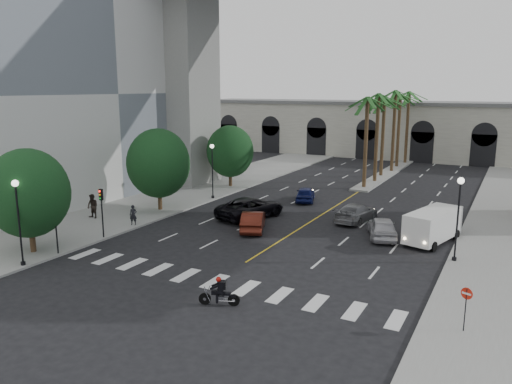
# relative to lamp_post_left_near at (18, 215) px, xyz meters

# --- Properties ---
(ground) EXTENTS (140.00, 140.00, 0.00)m
(ground) POSITION_rel_lamp_post_left_near_xyz_m (11.40, 5.00, -3.22)
(ground) COLOR black
(ground) RESTS_ON ground
(sidewalk_left) EXTENTS (8.00, 100.00, 0.15)m
(sidewalk_left) POSITION_rel_lamp_post_left_near_xyz_m (-3.60, 20.00, -3.15)
(sidewalk_left) COLOR gray
(sidewalk_left) RESTS_ON ground
(median) EXTENTS (2.00, 24.00, 0.20)m
(median) POSITION_rel_lamp_post_left_near_xyz_m (11.40, 43.00, -3.12)
(median) COLOR gray
(median) RESTS_ON ground
(building_left) EXTENTS (16.50, 32.50, 20.60)m
(building_left) POSITION_rel_lamp_post_left_near_xyz_m (-15.60, 17.00, 7.09)
(building_left) COLOR silver
(building_left) RESTS_ON ground
(pier_building) EXTENTS (71.00, 10.50, 8.50)m
(pier_building) POSITION_rel_lamp_post_left_near_xyz_m (11.40, 60.00, 1.04)
(pier_building) COLOR beige
(pier_building) RESTS_ON ground
(palm_a) EXTENTS (3.20, 3.20, 10.30)m
(palm_a) POSITION_rel_lamp_post_left_near_xyz_m (11.40, 33.00, 5.88)
(palm_a) COLOR #47331E
(palm_a) RESTS_ON ground
(palm_b) EXTENTS (3.20, 3.20, 10.60)m
(palm_b) POSITION_rel_lamp_post_left_near_xyz_m (11.50, 37.00, 6.15)
(palm_b) COLOR #47331E
(palm_b) RESTS_ON ground
(palm_c) EXTENTS (3.20, 3.20, 10.10)m
(palm_c) POSITION_rel_lamp_post_left_near_xyz_m (11.20, 41.00, 5.69)
(palm_c) COLOR #47331E
(palm_c) RESTS_ON ground
(palm_d) EXTENTS (3.20, 3.20, 10.90)m
(palm_d) POSITION_rel_lamp_post_left_near_xyz_m (11.55, 45.00, 6.43)
(palm_d) COLOR #47331E
(palm_d) RESTS_ON ground
(palm_e) EXTENTS (3.20, 3.20, 10.40)m
(palm_e) POSITION_rel_lamp_post_left_near_xyz_m (11.30, 49.00, 5.97)
(palm_e) COLOR #47331E
(palm_e) RESTS_ON ground
(palm_f) EXTENTS (3.20, 3.20, 10.70)m
(palm_f) POSITION_rel_lamp_post_left_near_xyz_m (11.60, 53.00, 6.24)
(palm_f) COLOR #47331E
(palm_f) RESTS_ON ground
(street_tree_near) EXTENTS (5.20, 5.20, 6.89)m
(street_tree_near) POSITION_rel_lamp_post_left_near_xyz_m (-1.60, 2.00, 0.80)
(street_tree_near) COLOR #382616
(street_tree_near) RESTS_ON ground
(street_tree_mid) EXTENTS (5.44, 5.44, 7.21)m
(street_tree_mid) POSITION_rel_lamp_post_left_near_xyz_m (-1.60, 15.00, 0.99)
(street_tree_mid) COLOR #382616
(street_tree_mid) RESTS_ON ground
(street_tree_far) EXTENTS (5.04, 5.04, 6.68)m
(street_tree_far) POSITION_rel_lamp_post_left_near_xyz_m (-1.60, 27.00, 0.68)
(street_tree_far) COLOR #382616
(street_tree_far) RESTS_ON ground
(lamp_post_left_near) EXTENTS (0.40, 0.40, 5.35)m
(lamp_post_left_near) POSITION_rel_lamp_post_left_near_xyz_m (0.00, 0.00, 0.00)
(lamp_post_left_near) COLOR black
(lamp_post_left_near) RESTS_ON ground
(lamp_post_left_far) EXTENTS (0.40, 0.40, 5.35)m
(lamp_post_left_far) POSITION_rel_lamp_post_left_near_xyz_m (0.00, 21.00, 0.00)
(lamp_post_left_far) COLOR black
(lamp_post_left_far) RESTS_ON ground
(lamp_post_right) EXTENTS (0.40, 0.40, 5.35)m
(lamp_post_right) POSITION_rel_lamp_post_left_near_xyz_m (22.80, 13.00, 0.00)
(lamp_post_right) COLOR black
(lamp_post_right) RESTS_ON ground
(traffic_signal_near) EXTENTS (0.25, 0.18, 3.65)m
(traffic_signal_near) POSITION_rel_lamp_post_left_near_xyz_m (0.10, 2.50, -0.71)
(traffic_signal_near) COLOR black
(traffic_signal_near) RESTS_ON ground
(traffic_signal_far) EXTENTS (0.25, 0.18, 3.65)m
(traffic_signal_far) POSITION_rel_lamp_post_left_near_xyz_m (0.10, 6.50, -0.71)
(traffic_signal_far) COLOR black
(traffic_signal_far) RESTS_ON ground
(motorcycle_rider) EXTENTS (1.96, 0.87, 1.49)m
(motorcycle_rider) POSITION_rel_lamp_post_left_near_xyz_m (13.31, 1.02, -2.55)
(motorcycle_rider) COLOR black
(motorcycle_rider) RESTS_ON ground
(car_a) EXTENTS (3.28, 4.92, 1.56)m
(car_a) POSITION_rel_lamp_post_left_near_xyz_m (17.56, 16.09, -2.44)
(car_a) COLOR #B6B5BA
(car_a) RESTS_ON ground
(car_b) EXTENTS (3.26, 4.79, 1.49)m
(car_b) POSITION_rel_lamp_post_left_near_xyz_m (8.46, 13.47, -2.47)
(car_b) COLOR #4F190F
(car_b) RESTS_ON ground
(car_c) EXTENTS (4.41, 6.73, 1.72)m
(car_c) POSITION_rel_lamp_post_left_near_xyz_m (6.53, 16.59, -2.36)
(car_c) COLOR black
(car_c) RESTS_ON ground
(car_d) EXTENTS (2.72, 5.23, 1.45)m
(car_d) POSITION_rel_lamp_post_left_near_xyz_m (14.58, 19.59, -2.50)
(car_d) COLOR slate
(car_d) RESTS_ON ground
(car_e) EXTENTS (2.90, 4.45, 1.41)m
(car_e) POSITION_rel_lamp_post_left_near_xyz_m (8.19, 24.41, -2.52)
(car_e) COLOR #10174E
(car_e) RESTS_ON ground
(cargo_van) EXTENTS (3.33, 5.68, 2.28)m
(cargo_van) POSITION_rel_lamp_post_left_near_xyz_m (20.89, 16.63, -1.95)
(cargo_van) COLOR white
(cargo_van) RESTS_ON ground
(pedestrian_a) EXTENTS (0.68, 0.59, 1.56)m
(pedestrian_a) POSITION_rel_lamp_post_left_near_xyz_m (-0.21, 10.00, -2.29)
(pedestrian_a) COLOR black
(pedestrian_a) RESTS_ON sidewalk_left
(pedestrian_b) EXTENTS (1.01, 0.81, 1.98)m
(pedestrian_b) POSITION_rel_lamp_post_left_near_xyz_m (-4.51, 10.03, -2.08)
(pedestrian_b) COLOR black
(pedestrian_b) RESTS_ON sidewalk_left
(do_not_enter_sign) EXTENTS (0.51, 0.21, 2.16)m
(do_not_enter_sign) POSITION_rel_lamp_post_left_near_xyz_m (24.29, 3.50, -1.65)
(do_not_enter_sign) COLOR black
(do_not_enter_sign) RESTS_ON ground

